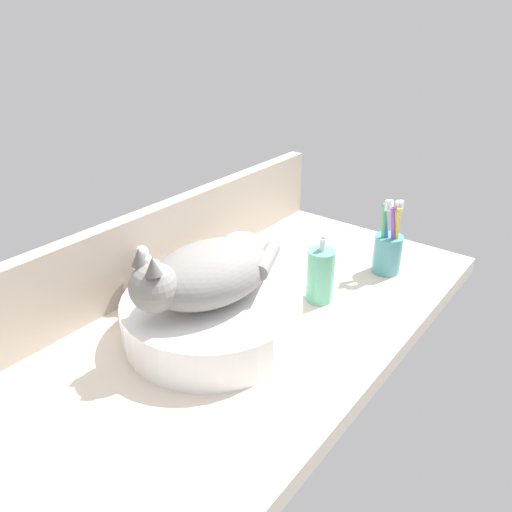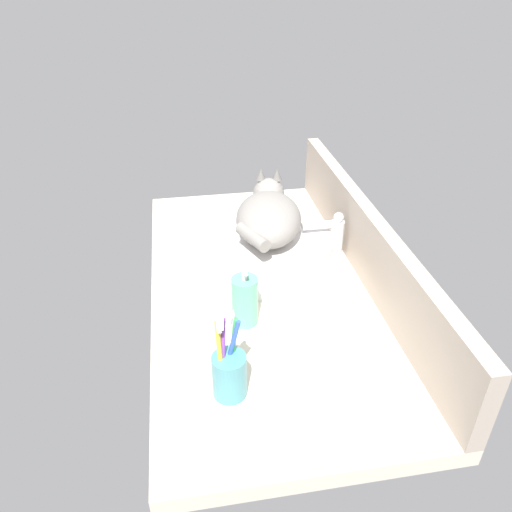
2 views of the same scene
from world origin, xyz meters
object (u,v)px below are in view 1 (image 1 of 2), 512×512
at_px(sink_basin, 213,316).
at_px(water_glass, 242,257).
at_px(soap_dispenser, 320,275).
at_px(faucet, 148,274).
at_px(cat, 205,274).
at_px(toothbrush_cup, 388,252).

relative_size(sink_basin, water_glass, 3.83).
xyz_separation_m(soap_dispenser, water_glass, (-0.00, 0.22, -0.02)).
height_order(sink_basin, faucet, faucet).
distance_m(cat, toothbrush_cup, 0.49).
distance_m(cat, faucet, 0.19).
distance_m(sink_basin, water_glass, 0.26).
bearing_deg(toothbrush_cup, cat, 160.49).
height_order(soap_dispenser, toothbrush_cup, toothbrush_cup).
bearing_deg(cat, toothbrush_cup, -19.51).
bearing_deg(water_glass, faucet, 164.76).
xyz_separation_m(faucet, soap_dispenser, (0.24, -0.28, -0.01)).
xyz_separation_m(sink_basin, soap_dispenser, (0.24, -0.10, 0.02)).
distance_m(soap_dispenser, toothbrush_cup, 0.22).
relative_size(cat, soap_dispenser, 2.07).
distance_m(sink_basin, cat, 0.10).
bearing_deg(toothbrush_cup, soap_dispenser, 163.55).
bearing_deg(sink_basin, toothbrush_cup, -19.85).
height_order(cat, faucet, cat).
bearing_deg(water_glass, cat, -155.16).
relative_size(cat, water_glass, 3.46).
height_order(faucet, soap_dispenser, soap_dispenser).
bearing_deg(sink_basin, water_glass, 26.46).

